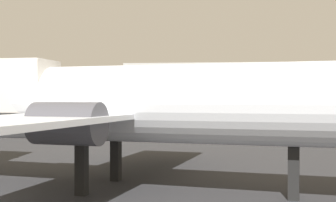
{
  "coord_description": "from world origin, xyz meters",
  "views": [
    {
      "loc": [
        0.31,
        -7.77,
        4.75
      ],
      "look_at": [
        -6.52,
        49.44,
        4.28
      ],
      "focal_mm": 49.24,
      "sensor_mm": 36.0,
      "label": 1
    }
  ],
  "objects": [
    {
      "name": "airplane_far_left",
      "position": [
        -0.99,
        72.55,
        2.93
      ],
      "size": [
        28.66,
        19.64,
        9.59
      ],
      "rotation": [
        0.0,
        0.0,
        0.03
      ],
      "color": "silver",
      "rests_on": "ground_plane"
    },
    {
      "name": "terminal_building",
      "position": [
        9.06,
        126.05,
        6.95
      ],
      "size": [
        70.68,
        25.3,
        13.9
      ],
      "primitive_type": "cube",
      "color": "#B7B7B2",
      "rests_on": "ground_plane"
    },
    {
      "name": "airplane_far_right",
      "position": [
        -42.32,
        89.78,
        3.22
      ],
      "size": [
        28.14,
        17.09,
        9.15
      ],
      "rotation": [
        0.0,
        0.0,
        2.8
      ],
      "color": "silver",
      "rests_on": "ground_plane"
    },
    {
      "name": "airplane_at_gate",
      "position": [
        -5.07,
        15.65,
        4.41
      ],
      "size": [
        35.42,
        25.77,
        12.57
      ],
      "rotation": [
        0.0,
        0.0,
        -0.19
      ],
      "color": "silver",
      "rests_on": "ground_plane"
    }
  ]
}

